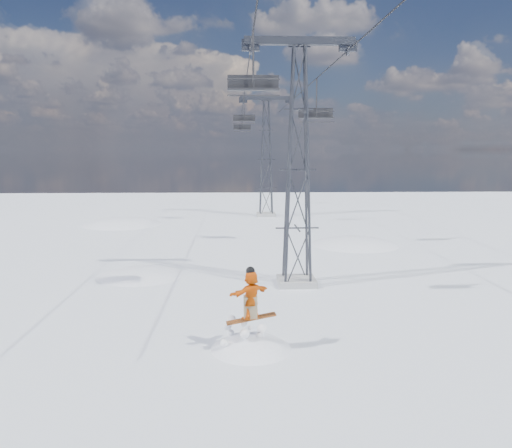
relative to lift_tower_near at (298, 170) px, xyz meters
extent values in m
plane|color=white|center=(-0.80, -8.00, -5.47)|extent=(120.00, 120.00, 0.00)
sphere|color=white|center=(-7.80, 2.00, -13.12)|extent=(16.00, 16.00, 16.00)
sphere|color=white|center=(5.20, 10.00, -14.97)|extent=(20.00, 20.00, 20.00)
sphere|color=white|center=(-12.80, 20.00, -15.87)|extent=(22.00, 22.00, 22.00)
cube|color=#999999|center=(0.00, 0.00, -5.32)|extent=(1.80, 1.80, 0.30)
cube|color=#303238|center=(0.00, 0.00, 5.78)|extent=(5.00, 0.35, 0.35)
cube|color=#303238|center=(-2.20, 0.00, 5.58)|extent=(0.80, 0.25, 0.50)
cube|color=#303238|center=(2.20, 0.00, 5.58)|extent=(0.80, 0.25, 0.50)
cube|color=#999999|center=(0.00, 25.00, -5.32)|extent=(1.80, 1.80, 0.30)
cube|color=#303238|center=(0.00, 25.00, 5.78)|extent=(5.00, 0.35, 0.35)
cube|color=#303238|center=(-2.20, 25.00, 5.58)|extent=(0.80, 0.25, 0.50)
cube|color=#303238|center=(2.20, 25.00, 5.58)|extent=(0.80, 0.25, 0.50)
cylinder|color=black|center=(-2.20, 11.50, 5.38)|extent=(0.06, 51.00, 0.06)
cylinder|color=black|center=(2.20, 11.50, 5.38)|extent=(0.06, 51.00, 0.06)
sphere|color=white|center=(-2.42, -7.76, -7.22)|extent=(4.40, 4.40, 4.40)
cube|color=#C45F1A|center=(-2.42, -8.06, -4.34)|extent=(1.61, 0.50, 0.28)
imported|color=#E65D0A|center=(-2.42, -8.06, -3.55)|extent=(1.44, 1.17, 1.54)
cube|color=#887554|center=(-2.42, -8.06, -3.96)|extent=(0.54, 0.51, 0.71)
sphere|color=black|center=(-2.42, -8.06, -2.80)|extent=(0.29, 0.29, 0.29)
cylinder|color=black|center=(-2.20, -3.75, 4.30)|extent=(0.08, 0.08, 2.16)
cube|color=black|center=(-2.20, -3.75, 3.22)|extent=(1.97, 0.44, 0.08)
cube|color=black|center=(-2.20, -3.53, 3.51)|extent=(1.97, 0.06, 0.54)
cylinder|color=black|center=(-2.20, -3.99, 2.97)|extent=(1.97, 0.06, 0.06)
cylinder|color=black|center=(-2.20, -4.04, 3.56)|extent=(1.97, 0.05, 0.05)
cylinder|color=black|center=(2.20, 8.76, 4.17)|extent=(0.09, 0.09, 2.43)
cube|color=black|center=(2.20, 8.76, 2.95)|extent=(2.21, 0.50, 0.09)
cube|color=black|center=(2.20, 9.00, 3.28)|extent=(2.21, 0.07, 0.61)
cylinder|color=black|center=(2.20, 8.48, 2.67)|extent=(2.21, 0.07, 0.07)
cylinder|color=black|center=(2.20, 8.43, 3.34)|extent=(2.21, 0.06, 0.06)
cylinder|color=black|center=(-2.20, 19.32, 4.36)|extent=(0.07, 0.07, 2.05)
cube|color=black|center=(-2.20, 19.32, 3.33)|extent=(1.86, 0.42, 0.07)
cube|color=black|center=(-2.20, 19.52, 3.61)|extent=(1.86, 0.06, 0.51)
cylinder|color=black|center=(-2.20, 19.08, 3.10)|extent=(1.86, 0.06, 0.06)
cylinder|color=black|center=(-2.20, 19.04, 3.66)|extent=(1.86, 0.05, 0.05)
cylinder|color=black|center=(-2.20, 34.00, 4.30)|extent=(0.08, 0.08, 2.16)
cube|color=black|center=(-2.20, 34.00, 3.22)|extent=(1.97, 0.44, 0.08)
cube|color=black|center=(-2.20, 34.22, 3.51)|extent=(1.97, 0.06, 0.54)
cylinder|color=black|center=(-2.20, 33.75, 2.97)|extent=(1.97, 0.06, 0.06)
cylinder|color=black|center=(-2.20, 33.70, 3.56)|extent=(1.97, 0.05, 0.05)
camera|label=1|loc=(-2.86, -23.22, 0.96)|focal=35.00mm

